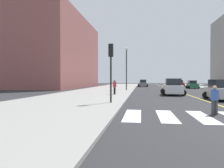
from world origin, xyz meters
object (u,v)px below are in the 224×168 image
(car_gray_fifth, at_px, (143,83))
(traffic_light_far_corner, at_px, (111,61))
(car_white_third, at_px, (173,87))
(car_red_fourth, at_px, (180,83))
(pedestrian_crossing, at_px, (215,99))
(pedestrian_walking_west, at_px, (115,86))
(street_lamp, at_px, (126,65))
(car_silver_second, at_px, (222,90))
(car_green_nearest, at_px, (192,85))

(car_gray_fifth, relative_size, traffic_light_far_corner, 0.95)
(car_white_third, xyz_separation_m, car_gray_fifth, (-3.52, 29.85, -0.07))
(car_white_third, height_order, car_red_fourth, car_white_third)
(pedestrian_crossing, height_order, pedestrian_walking_west, pedestrian_walking_west)
(car_white_third, bearing_deg, car_red_fourth, 81.59)
(car_red_fourth, relative_size, traffic_light_far_corner, 0.87)
(street_lamp, bearing_deg, pedestrian_crossing, -74.54)
(car_red_fourth, bearing_deg, car_silver_second, 84.12)
(traffic_light_far_corner, relative_size, pedestrian_walking_west, 2.57)
(car_red_fourth, relative_size, street_lamp, 0.55)
(pedestrian_crossing, bearing_deg, car_gray_fifth, -91.19)
(car_silver_second, relative_size, car_white_third, 0.94)
(pedestrian_walking_west, relative_size, street_lamp, 0.24)
(traffic_light_far_corner, bearing_deg, car_gray_fifth, 86.13)
(car_silver_second, bearing_deg, car_gray_fifth, -80.62)
(car_red_fourth, height_order, pedestrian_crossing, car_red_fourth)
(car_silver_second, distance_m, street_lamp, 18.56)
(traffic_light_far_corner, bearing_deg, car_red_fourth, 74.17)
(car_green_nearest, bearing_deg, car_red_fourth, -90.67)
(pedestrian_crossing, distance_m, pedestrian_walking_west, 14.86)
(car_green_nearest, height_order, traffic_light_far_corner, traffic_light_far_corner)
(pedestrian_crossing, relative_size, street_lamp, 0.22)
(car_gray_fifth, bearing_deg, car_green_nearest, -43.22)
(car_silver_second, xyz_separation_m, traffic_light_far_corner, (-9.95, -4.93, 2.47))
(car_gray_fifth, distance_m, traffic_light_far_corner, 40.89)
(pedestrian_walking_west, distance_m, street_lamp, 11.57)
(car_silver_second, xyz_separation_m, car_gray_fifth, (-7.20, 35.79, -0.01))
(car_white_third, distance_m, car_red_fourth, 38.02)
(car_silver_second, relative_size, traffic_light_far_corner, 0.97)
(car_white_third, xyz_separation_m, pedestrian_walking_west, (-7.14, -1.88, 0.16))
(street_lamp, bearing_deg, car_white_third, -54.69)
(car_gray_fifth, distance_m, street_lamp, 21.19)
(car_silver_second, distance_m, car_red_fourth, 43.39)
(car_red_fourth, distance_m, pedestrian_walking_west, 41.79)
(car_green_nearest, xyz_separation_m, car_red_fourth, (0.32, 16.87, 0.01))
(traffic_light_far_corner, height_order, pedestrian_walking_west, traffic_light_far_corner)
(pedestrian_crossing, bearing_deg, pedestrian_walking_west, -66.52)
(car_red_fourth, bearing_deg, pedestrian_walking_west, 68.68)
(street_lamp, bearing_deg, car_silver_second, -56.04)
(car_red_fourth, height_order, traffic_light_far_corner, traffic_light_far_corner)
(traffic_light_far_corner, bearing_deg, pedestrian_walking_west, 95.51)
(traffic_light_far_corner, relative_size, pedestrian_crossing, 2.83)
(car_white_third, relative_size, pedestrian_walking_west, 2.65)
(car_gray_fifth, height_order, traffic_light_far_corner, traffic_light_far_corner)
(car_gray_fifth, height_order, pedestrian_walking_west, pedestrian_walking_west)
(car_green_nearest, distance_m, car_silver_second, 26.58)
(traffic_light_far_corner, bearing_deg, car_silver_second, 26.35)
(street_lamp, bearing_deg, pedestrian_walking_west, -93.32)
(car_green_nearest, bearing_deg, car_white_third, 71.33)
(car_white_third, distance_m, traffic_light_far_corner, 12.78)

